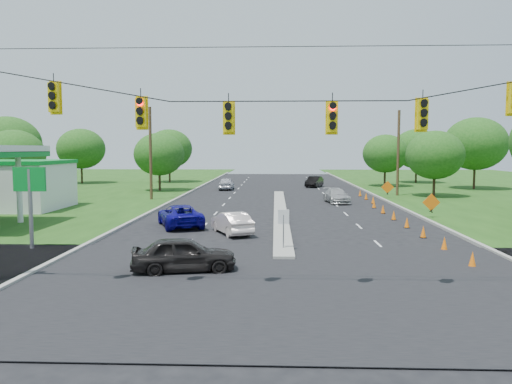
{
  "coord_description": "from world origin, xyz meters",
  "views": [
    {
      "loc": [
        -0.41,
        -18.02,
        5.01
      ],
      "look_at": [
        -1.39,
        7.21,
        2.8
      ],
      "focal_mm": 35.0,
      "sensor_mm": 36.0,
      "label": 1
    }
  ],
  "objects": [
    {
      "name": "ground",
      "position": [
        0.0,
        0.0,
        0.0
      ],
      "size": [
        160.0,
        160.0,
        0.0
      ],
      "primitive_type": "plane",
      "color": "black",
      "rests_on": "ground"
    },
    {
      "name": "cross_street",
      "position": [
        0.0,
        0.0,
        0.0
      ],
      "size": [
        160.0,
        14.0,
        0.02
      ],
      "primitive_type": "cube",
      "color": "black",
      "rests_on": "ground"
    },
    {
      "name": "curb_left",
      "position": [
        -10.1,
        30.0,
        0.0
      ],
      "size": [
        0.25,
        110.0,
        0.16
      ],
      "primitive_type": "cube",
      "color": "gray",
      "rests_on": "ground"
    },
    {
      "name": "curb_right",
      "position": [
        10.1,
        30.0,
        0.0
      ],
      "size": [
        0.25,
        110.0,
        0.16
      ],
      "primitive_type": "cube",
      "color": "gray",
      "rests_on": "ground"
    },
    {
      "name": "median",
      "position": [
        0.0,
        21.0,
        0.0
      ],
      "size": [
        1.0,
        34.0,
        0.18
      ],
      "primitive_type": "cube",
      "color": "gray",
      "rests_on": "ground"
    },
    {
      "name": "median_sign",
      "position": [
        0.0,
        6.0,
        1.46
      ],
      "size": [
        0.55,
        0.06,
        2.05
      ],
      "color": "gray",
      "rests_on": "ground"
    },
    {
      "name": "signal_span",
      "position": [
        -0.05,
        -1.0,
        4.97
      ],
      "size": [
        25.6,
        0.32,
        9.0
      ],
      "color": "#422D1C",
      "rests_on": "ground"
    },
    {
      "name": "utility_pole_far_left",
      "position": [
        -12.5,
        30.0,
        4.5
      ],
      "size": [
        0.28,
        0.28,
        9.0
      ],
      "primitive_type": "cylinder",
      "color": "#422D1C",
      "rests_on": "ground"
    },
    {
      "name": "utility_pole_far_right",
      "position": [
        12.5,
        35.0,
        4.5
      ],
      "size": [
        0.28,
        0.28,
        9.0
      ],
      "primitive_type": "cylinder",
      "color": "#422D1C",
      "rests_on": "ground"
    },
    {
      "name": "cone_0",
      "position": [
        7.92,
        3.0,
        0.35
      ],
      "size": [
        0.32,
        0.32,
        0.7
      ],
      "primitive_type": "cone",
      "color": "orange",
      "rests_on": "ground"
    },
    {
      "name": "cone_1",
      "position": [
        7.92,
        6.5,
        0.35
      ],
      "size": [
        0.32,
        0.32,
        0.7
      ],
      "primitive_type": "cone",
      "color": "orange",
      "rests_on": "ground"
    },
    {
      "name": "cone_2",
      "position": [
        7.92,
        10.0,
        0.35
      ],
      "size": [
        0.32,
        0.32,
        0.7
      ],
      "primitive_type": "cone",
      "color": "orange",
      "rests_on": "ground"
    },
    {
      "name": "cone_3",
      "position": [
        7.92,
        13.5,
        0.35
      ],
      "size": [
        0.32,
        0.32,
        0.7
      ],
      "primitive_type": "cone",
      "color": "orange",
      "rests_on": "ground"
    },
    {
      "name": "cone_4",
      "position": [
        7.92,
        17.0,
        0.35
      ],
      "size": [
        0.32,
        0.32,
        0.7
      ],
      "primitive_type": "cone",
      "color": "orange",
      "rests_on": "ground"
    },
    {
      "name": "cone_5",
      "position": [
        7.92,
        20.5,
        0.35
      ],
      "size": [
        0.32,
        0.32,
        0.7
      ],
      "primitive_type": "cone",
      "color": "orange",
      "rests_on": "ground"
    },
    {
      "name": "cone_6",
      "position": [
        7.92,
        24.0,
        0.35
      ],
      "size": [
        0.32,
        0.32,
        0.7
      ],
      "primitive_type": "cone",
      "color": "orange",
      "rests_on": "ground"
    },
    {
      "name": "cone_7",
      "position": [
        8.52,
        27.5,
        0.35
      ],
      "size": [
        0.32,
        0.32,
        0.7
      ],
      "primitive_type": "cone",
      "color": "orange",
      "rests_on": "ground"
    },
    {
      "name": "cone_8",
      "position": [
        8.52,
        31.0,
        0.35
      ],
      "size": [
        0.32,
        0.32,
        0.7
      ],
      "primitive_type": "cone",
      "color": "orange",
      "rests_on": "ground"
    },
    {
      "name": "cone_9",
      "position": [
        8.52,
        34.5,
        0.35
      ],
      "size": [
        0.32,
        0.32,
        0.7
      ],
      "primitive_type": "cone",
      "color": "orange",
      "rests_on": "ground"
    },
    {
      "name": "work_sign_1",
      "position": [
        10.8,
        18.0,
        1.09
      ],
      "size": [
        1.27,
        0.58,
        1.37
      ],
      "color": "black",
      "rests_on": "ground"
    },
    {
      "name": "work_sign_2",
      "position": [
        10.8,
        32.0,
        1.09
      ],
      "size": [
        1.27,
        0.58,
        1.37
      ],
      "color": "black",
      "rests_on": "ground"
    },
    {
      "name": "tree_2",
      "position": [
        -26.0,
        30.0,
        4.34
      ],
      "size": [
        5.88,
        5.88,
        6.86
      ],
      "color": "black",
      "rests_on": "ground"
    },
    {
      "name": "tree_3",
      "position": [
        -32.0,
        40.0,
        5.58
      ],
      "size": [
        7.56,
        7.56,
        8.82
      ],
      "color": "black",
      "rests_on": "ground"
    },
    {
      "name": "tree_4",
      "position": [
        -28.0,
        52.0,
        4.96
      ],
      "size": [
        6.72,
        6.72,
        7.84
      ],
      "color": "black",
      "rests_on": "ground"
    },
    {
      "name": "tree_5",
      "position": [
        -14.0,
        40.0,
        4.34
      ],
      "size": [
        5.88,
        5.88,
        6.86
      ],
      "color": "black",
      "rests_on": "ground"
    },
    {
      "name": "tree_6",
      "position": [
        -16.0,
        55.0,
        4.96
      ],
      "size": [
        6.72,
        6.72,
        7.84
      ],
      "color": "black",
      "rests_on": "ground"
    },
    {
      "name": "tree_9",
      "position": [
        16.0,
        34.0,
        4.34
      ],
      "size": [
        5.88,
        5.88,
        6.86
      ],
      "color": "black",
      "rests_on": "ground"
    },
    {
      "name": "tree_10",
      "position": [
        24.0,
        44.0,
        5.58
      ],
      "size": [
        7.56,
        7.56,
        8.82
      ],
      "color": "black",
      "rests_on": "ground"
    },
    {
      "name": "tree_11",
      "position": [
        20.0,
        55.0,
        4.96
      ],
      "size": [
        6.72,
        6.72,
        7.84
      ],
      "color": "black",
      "rests_on": "ground"
    },
    {
      "name": "tree_12",
      "position": [
        14.0,
        48.0,
        4.34
      ],
      "size": [
        5.88,
        5.88,
        6.86
      ],
      "color": "black",
      "rests_on": "ground"
    },
    {
      "name": "black_sedan",
      "position": [
        -4.11,
        1.81,
        0.72
      ],
      "size": [
        4.48,
        2.53,
        1.44
      ],
      "primitive_type": "imported",
      "rotation": [
        0.0,
        0.0,
        1.78
      ],
      "color": "black",
      "rests_on": "ground"
    },
    {
      "name": "white_sedan",
      "position": [
        -2.95,
        10.91,
        0.65
      ],
      "size": [
        2.89,
        4.18,
        1.31
      ],
      "primitive_type": "imported",
      "rotation": [
        0.0,
        0.0,
        3.57
      ],
      "color": "beige",
      "rests_on": "ground"
    },
    {
      "name": "blue_pickup",
      "position": [
        -6.52,
        13.54,
        0.71
      ],
      "size": [
        4.01,
        5.62,
        1.42
      ],
      "primitive_type": "imported",
      "rotation": [
        0.0,
        0.0,
        3.5
      ],
      "color": "#0E077F",
      "rests_on": "ground"
    },
    {
      "name": "silver_car_far",
      "position": [
        5.27,
        27.99,
        0.65
      ],
      "size": [
        2.31,
        4.68,
        1.31
      ],
      "primitive_type": "imported",
      "rotation": [
        0.0,
        0.0,
        0.11
      ],
      "color": "#9D9D9D",
      "rests_on": "ground"
    },
    {
      "name": "silver_car_oncoming",
      "position": [
        -6.35,
        42.33,
        0.73
      ],
      "size": [
        1.8,
        4.31,
        1.46
      ],
      "primitive_type": "imported",
      "rotation": [
        0.0,
        0.0,
        3.16
      ],
      "color": "#B8B8C2",
      "rests_on": "ground"
    },
    {
      "name": "dark_car_receding",
      "position": [
        4.68,
        46.92,
        0.7
      ],
      "size": [
        2.78,
        4.51,
        1.4
      ],
      "primitive_type": "imported",
      "rotation": [
        0.0,
        0.0,
        -0.33
      ],
      "color": "black",
      "rests_on": "ground"
    }
  ]
}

